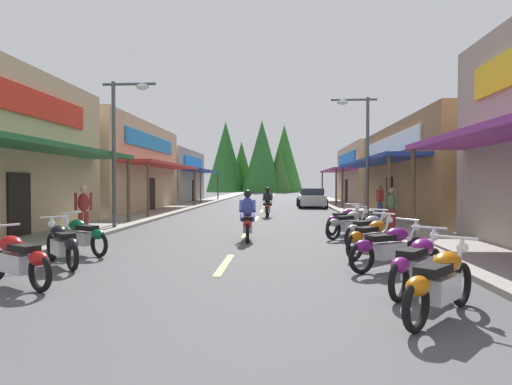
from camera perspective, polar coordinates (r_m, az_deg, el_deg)
name	(u,v)px	position (r m, az deg, el deg)	size (l,w,h in m)	color
ground	(266,206)	(34.21, 1.34, -1.78)	(9.33, 97.75, 0.10)	#4C4C4F
sidewalk_left	(195,204)	(34.90, -8.24, -1.56)	(2.29, 97.75, 0.12)	gray
sidewalk_right	(338,204)	(34.49, 11.04, -1.60)	(2.29, 97.75, 0.12)	gray
centerline_dashes	(267,203)	(38.35, 1.57, -1.37)	(0.16, 73.11, 0.01)	#E0C64C
storefront_left_middle	(88,167)	(28.84, -21.80, 3.18)	(10.03, 12.95, 5.55)	tan
storefront_left_far	(157,176)	(40.53, -13.26, 2.14)	(8.75, 11.03, 4.81)	gray
storefront_right_middle	(469,171)	(24.48, 26.96, 2.63)	(9.96, 13.99, 4.82)	olive
storefront_right_far	(388,175)	(38.20, 17.52, 2.32)	(9.04, 12.22, 5.02)	tan
streetlamp_left	(122,132)	(16.71, -17.73, 7.77)	(2.02, 0.30, 5.59)	#474C51
streetlamp_right	(360,140)	(19.37, 13.98, 6.89)	(2.02, 0.30, 5.59)	#474C51
motorcycle_parked_right_0	(440,282)	(6.10, 23.70, -11.03)	(1.49, 1.67, 1.04)	black
motorcycle_parked_right_1	(417,263)	(7.35, 21.01, -8.90)	(1.40, 1.75, 1.04)	black
motorcycle_parked_right_2	(389,246)	(9.02, 17.56, -7.00)	(1.87, 1.21, 1.04)	black
motorcycle_parked_right_3	(372,237)	(10.53, 15.47, -5.80)	(1.56, 1.61, 1.04)	black
motorcycle_parked_right_4	(368,230)	(12.10, 14.93, -4.88)	(1.59, 1.57, 1.04)	black
motorcycle_parked_right_5	(349,223)	(13.82, 12.50, -4.10)	(1.72, 1.43, 1.04)	black
motorcycle_parked_right_6	(344,220)	(15.09, 11.90, -3.65)	(1.52, 1.64, 1.04)	black
motorcycle_parked_left_1	(18,258)	(8.37, -29.62, -7.74)	(1.89, 1.19, 1.04)	black
motorcycle_parked_left_2	(62,243)	(9.96, -24.85, -6.28)	(1.55, 1.62, 1.04)	black
motorcycle_parked_left_3	(82,235)	(11.36, -22.53, -5.33)	(1.85, 1.24, 1.04)	black
rider_cruising_lead	(248,219)	(13.13, -1.16, -3.62)	(0.60, 2.14, 1.57)	black
rider_cruising_trailing	(268,205)	(22.02, 1.58, -1.64)	(0.60, 2.14, 1.57)	black
pedestrian_by_shop	(392,206)	(16.44, 17.97, -1.75)	(0.39, 0.53, 1.61)	maroon
pedestrian_waiting	(83,207)	(14.85, -22.37, -1.89)	(0.56, 0.31, 1.69)	maroon
pedestrian_strolling	(380,199)	(21.51, 16.46, -0.91)	(0.36, 0.54, 1.69)	#333F8C
parked_car_curbside	(312,198)	(31.05, 7.54, -0.75)	(2.07, 4.30, 1.40)	silver
treeline_backdrop	(257,159)	(83.40, 0.07, 4.54)	(19.30, 12.04, 13.93)	#316023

